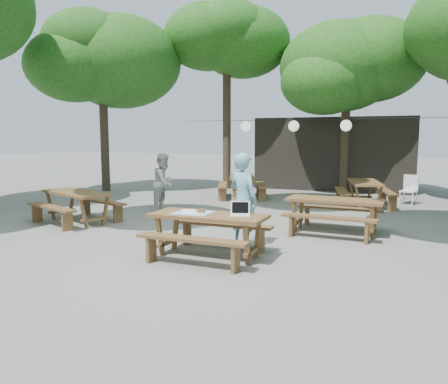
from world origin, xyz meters
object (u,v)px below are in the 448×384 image
main_picnic_table (208,235)px  plastic_chair (408,196)px  picnic_table_nw (77,207)px  woman (243,200)px  second_person (164,182)px

main_picnic_table → plastic_chair: (3.22, 7.75, -0.13)m
picnic_table_nw → woman: 4.57m
woman → second_person: 4.40m
main_picnic_table → second_person: (-3.08, 3.77, 0.42)m
picnic_table_nw → second_person: 2.53m
woman → plastic_chair: (2.93, 6.81, -0.63)m
main_picnic_table → woman: woman is taller
picnic_table_nw → plastic_chair: 9.68m
picnic_table_nw → second_person: size_ratio=1.45×
main_picnic_table → picnic_table_nw: (-4.21, 1.56, 0.00)m
main_picnic_table → second_person: second_person is taller
picnic_table_nw → main_picnic_table: bearing=0.0°
plastic_chair → main_picnic_table: bearing=-94.5°
plastic_chair → woman: bearing=-95.3°
second_person → woman: bearing=-130.7°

